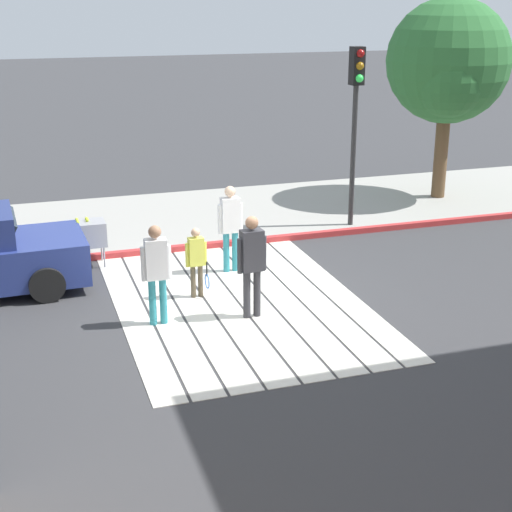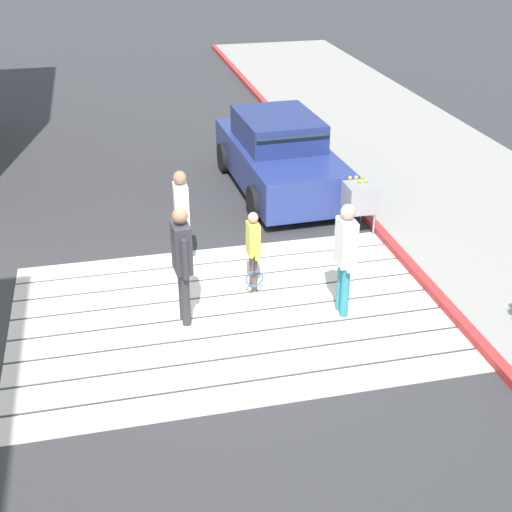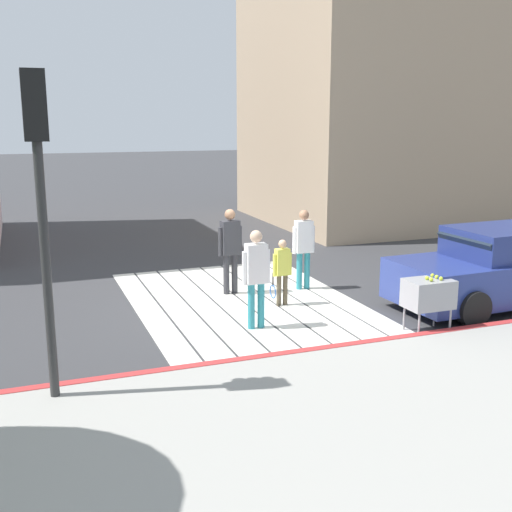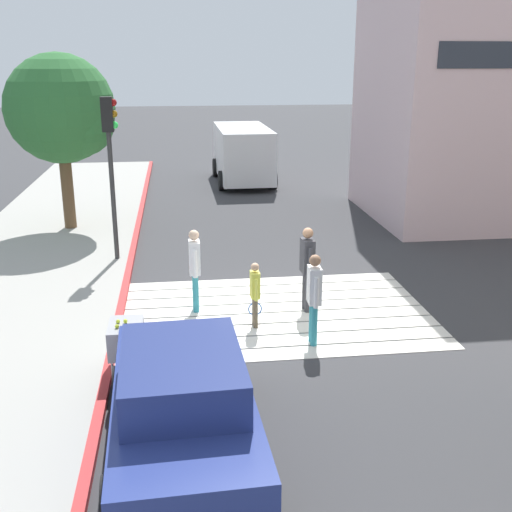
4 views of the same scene
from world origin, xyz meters
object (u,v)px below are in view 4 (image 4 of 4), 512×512
(tennis_ball_cart, at_px, (126,338))
(pedestrian_child_with_racket, at_px, (255,291))
(van_down_street, at_px, (243,153))
(pedestrian_adult_side, at_px, (195,264))
(traffic_light_corner, at_px, (110,147))
(street_tree, at_px, (64,112))
(pedestrian_adult_trailing, at_px, (314,293))
(car_parked_near_curb, at_px, (183,405))
(pedestrian_adult_lead, at_px, (307,263))

(tennis_ball_cart, relative_size, pedestrian_child_with_racket, 0.76)
(van_down_street, relative_size, pedestrian_adult_side, 2.94)
(tennis_ball_cart, distance_m, pedestrian_adult_side, 3.01)
(traffic_light_corner, bearing_deg, street_tree, 115.75)
(tennis_ball_cart, xyz_separation_m, pedestrian_child_with_racket, (2.38, 1.75, 0.06))
(van_down_street, bearing_deg, pedestrian_adult_trailing, -91.44)
(car_parked_near_curb, distance_m, pedestrian_adult_trailing, 3.98)
(street_tree, bearing_deg, car_parked_near_curb, -75.00)
(car_parked_near_curb, relative_size, tennis_ball_cart, 4.29)
(traffic_light_corner, relative_size, pedestrian_child_with_racket, 3.16)
(tennis_ball_cart, relative_size, pedestrian_adult_trailing, 0.58)
(traffic_light_corner, relative_size, pedestrian_adult_lead, 2.32)
(street_tree, distance_m, pedestrian_adult_side, 8.15)
(van_down_street, bearing_deg, car_parked_near_curb, -98.47)
(car_parked_near_curb, bearing_deg, traffic_light_corner, 100.45)
(tennis_ball_cart, height_order, pedestrian_child_with_racket, pedestrian_child_with_racket)
(traffic_light_corner, bearing_deg, pedestrian_adult_side, -61.61)
(car_parked_near_curb, height_order, street_tree, street_tree)
(tennis_ball_cart, xyz_separation_m, pedestrian_adult_lead, (3.56, 2.44, 0.37))
(van_down_street, distance_m, traffic_light_corner, 11.66)
(van_down_street, xyz_separation_m, pedestrian_adult_trailing, (-0.40, -16.07, -0.25))
(car_parked_near_curb, height_order, pedestrian_adult_lead, pedestrian_adult_lead)
(pedestrian_adult_lead, bearing_deg, street_tree, 129.20)
(street_tree, bearing_deg, van_down_street, 50.36)
(traffic_light_corner, bearing_deg, van_down_street, 67.34)
(pedestrian_adult_side, bearing_deg, tennis_ball_cart, -114.36)
(car_parked_near_curb, bearing_deg, tennis_ball_cart, 111.46)
(pedestrian_child_with_racket, bearing_deg, van_down_street, 84.79)
(pedestrian_adult_lead, height_order, pedestrian_child_with_racket, pedestrian_adult_lead)
(pedestrian_child_with_racket, bearing_deg, tennis_ball_cart, -143.59)
(tennis_ball_cart, bearing_deg, pedestrian_adult_side, 65.64)
(street_tree, xyz_separation_m, pedestrian_adult_side, (3.52, -6.88, -2.59))
(car_parked_near_curb, relative_size, traffic_light_corner, 1.03)
(car_parked_near_curb, distance_m, van_down_street, 19.42)
(car_parked_near_curb, distance_m, pedestrian_adult_lead, 5.44)
(street_tree, relative_size, pedestrian_child_with_racket, 3.96)
(street_tree, relative_size, pedestrian_adult_side, 2.99)
(traffic_light_corner, xyz_separation_m, pedestrian_adult_trailing, (4.04, -5.44, -2.02))
(tennis_ball_cart, distance_m, pedestrian_adult_lead, 4.33)
(pedestrian_adult_lead, distance_m, pedestrian_adult_trailing, 1.62)
(car_parked_near_curb, height_order, pedestrian_child_with_racket, car_parked_near_curb)
(street_tree, bearing_deg, tennis_ball_cart, -76.61)
(pedestrian_child_with_racket, bearing_deg, pedestrian_adult_side, 139.50)
(van_down_street, xyz_separation_m, street_tree, (-6.05, -7.30, 2.35))
(pedestrian_adult_lead, distance_m, pedestrian_child_with_racket, 1.40)
(street_tree, relative_size, pedestrian_adult_trailing, 3.03)
(street_tree, distance_m, pedestrian_adult_trailing, 10.75)
(van_down_street, xyz_separation_m, pedestrian_adult_side, (-2.53, -14.18, -0.24))
(van_down_street, relative_size, pedestrian_adult_lead, 2.86)
(pedestrian_adult_lead, bearing_deg, van_down_street, 89.20)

